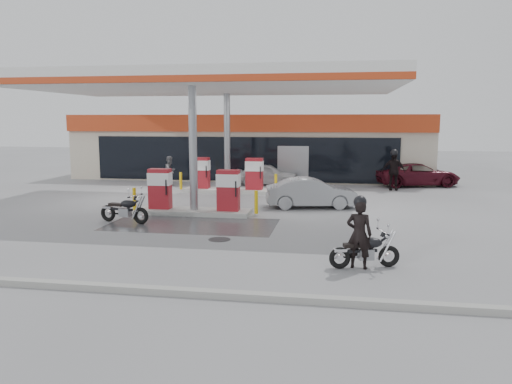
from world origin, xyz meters
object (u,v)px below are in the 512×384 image
pump_island_far (228,179)px  main_motorcycle (366,252)px  parked_car_left (173,167)px  parked_motorcycle (125,210)px  pump_island_near (194,196)px  hatchback_silver (311,193)px  attendant (170,171)px  parked_car_right (417,174)px  biker_main (359,234)px  biker_walking (393,171)px  sedan_white (266,174)px

pump_island_far → main_motorcycle: bearing=-62.6°
pump_island_far → parked_car_left: size_ratio=1.12×
parked_motorcycle → pump_island_near: bearing=57.9°
main_motorcycle → hatchback_silver: hatchback_silver is taller
main_motorcycle → attendant: attendant is taller
main_motorcycle → parked_car_right: 16.92m
pump_island_near → biker_main: 8.87m
parked_car_right → hatchback_silver: bearing=129.6°
pump_island_near → hatchback_silver: pump_island_near is taller
main_motorcycle → biker_walking: 14.66m
parked_car_left → pump_island_near: bearing=-147.9°
sedan_white → parked_car_left: parked_car_left is taller
parked_car_left → biker_walking: bearing=-96.2°
pump_island_far → hatchback_silver: size_ratio=1.34×
biker_walking → parked_car_right: bearing=53.4°
pump_island_near → parked_motorcycle: size_ratio=2.55×
pump_island_near → parked_motorcycle: (-1.98, -2.09, -0.25)m
hatchback_silver → pump_island_far: bearing=39.1°
parked_motorcycle → pump_island_far: bearing=87.6°
pump_island_near → hatchback_silver: size_ratio=1.34×
biker_walking → main_motorcycle: bearing=-98.1°
pump_island_far → attendant: bearing=152.9°
sedan_white → attendant: attendant is taller
main_motorcycle → parked_car_left: size_ratio=0.39×
main_motorcycle → hatchback_silver: size_ratio=0.47×
parked_car_right → biker_walking: 2.57m
pump_island_far → biker_walking: 8.76m
pump_island_far → attendant: (-3.74, 1.91, 0.13)m
pump_island_far → biker_walking: size_ratio=2.53×
parked_car_right → sedan_white: bearing=80.9°
attendant → main_motorcycle: bearing=-127.2°
pump_island_near → parked_car_right: (10.00, 10.23, -0.06)m
parked_motorcycle → parked_car_right: parked_car_right is taller
biker_main → sedan_white: biker_main is taller
pump_island_far → biker_walking: bearing=14.5°
pump_island_near → hatchback_silver: bearing=26.0°
biker_main → hatchback_silver: bearing=-70.2°
main_motorcycle → hatchback_silver: bearing=86.1°
sedan_white → attendant: 5.45m
hatchback_silver → parked_motorcycle: bearing=112.6°
pump_island_far → parked_car_right: pump_island_far is taller
attendant → pump_island_near: bearing=-137.4°
pump_island_far → attendant: pump_island_far is taller
parked_motorcycle → hatchback_silver: (6.49, 4.29, 0.17)m
attendant → parked_car_right: attendant is taller
biker_main → parked_car_right: biker_main is taller
parked_motorcycle → biker_walking: 14.68m
parked_car_right → parked_motorcycle: bearing=119.7°
pump_island_far → pump_island_near: bearing=-90.0°
biker_main → parked_car_right: bearing=-94.2°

